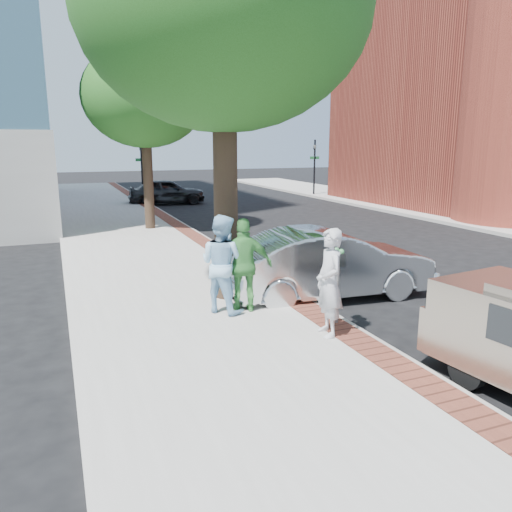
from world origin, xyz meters
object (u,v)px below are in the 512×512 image
person_officer (222,264)px  bg_car (167,191)px  person_green (245,265)px  person_gray (329,283)px  parking_meter (338,270)px  sedan_silver (328,264)px

person_officer → bg_car: (3.17, 20.21, -0.39)m
person_officer → person_green: (0.43, -0.15, -0.04)m
bg_car → person_green: bearing=176.8°
person_green → person_gray: bearing=132.3°
person_gray → person_green: bearing=-145.3°
person_gray → person_officer: size_ratio=0.97×
parking_meter → sedan_silver: size_ratio=0.30×
person_gray → bg_car: size_ratio=0.43×
person_green → sedan_silver: person_green is taller
parking_meter → bg_car: parking_meter is taller
person_gray → bg_car: (1.82, 22.16, -0.36)m
person_officer → person_green: bearing=-145.3°
parking_meter → sedan_silver: bearing=64.4°
parking_meter → sedan_silver: parking_meter is taller
parking_meter → person_green: bearing=135.8°
bg_car → sedan_silver: bearing=-176.8°
parking_meter → bg_car: 21.74m
person_gray → sedan_silver: person_gray is taller
sedan_silver → bg_car: (0.42, 19.74, -0.04)m
parking_meter → person_green: 1.93m
person_officer → sedan_silver: person_officer is taller
person_officer → person_green: size_ratio=1.04×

